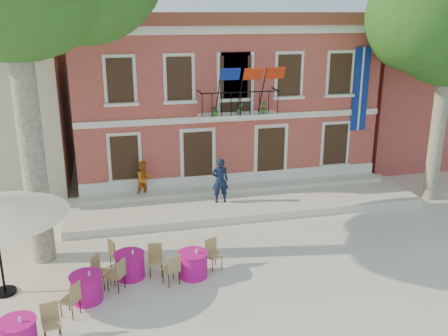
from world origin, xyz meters
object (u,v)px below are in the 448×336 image
pedestrian_navy (220,180)px  cafe_table_1 (193,263)px  cafe_table_2 (18,334)px  cafe_table_0 (87,287)px  pedestrian_orange (144,179)px  cafe_table_3 (130,264)px

pedestrian_navy → cafe_table_1: size_ratio=0.93×
pedestrian_navy → cafe_table_2: size_ratio=0.92×
pedestrian_navy → cafe_table_0: pedestrian_navy is taller
pedestrian_navy → pedestrian_orange: (-2.85, 1.25, -0.14)m
pedestrian_navy → cafe_table_2: bearing=53.1°
cafe_table_0 → cafe_table_1: same height
pedestrian_orange → cafe_table_0: bearing=-129.6°
pedestrian_navy → pedestrian_orange: pedestrian_navy is taller
pedestrian_navy → cafe_table_0: 7.54m
pedestrian_orange → cafe_table_3: bearing=-121.3°
pedestrian_orange → cafe_table_3: pedestrian_orange is taller
cafe_table_1 → cafe_table_0: bearing=-168.4°
pedestrian_orange → cafe_table_1: (0.88, -6.22, -0.64)m
pedestrian_navy → cafe_table_3: 6.00m
cafe_table_2 → cafe_table_3: (2.71, 2.79, 0.01)m
cafe_table_3 → pedestrian_navy: bearing=50.5°
pedestrian_navy → cafe_table_2: pedestrian_navy is taller
cafe_table_2 → pedestrian_orange: bearing=67.1°
cafe_table_0 → pedestrian_orange: bearing=72.6°
cafe_table_3 → cafe_table_0: bearing=-140.5°
pedestrian_orange → cafe_table_2: size_ratio=0.78×
cafe_table_1 → cafe_table_2: bearing=-152.0°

